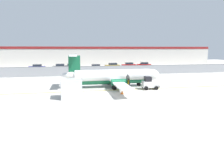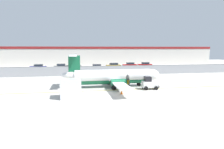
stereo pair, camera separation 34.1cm
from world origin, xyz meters
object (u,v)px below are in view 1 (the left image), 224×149
object	(u,v)px
baggage_tug	(150,83)
parked_car_6	(144,65)
parked_car_2	(72,66)
parked_car_4	(112,66)
traffic_cone_near_right	(122,92)
parked_car_5	(129,65)
traffic_cone_near_left	(81,91)
parked_car_3	(95,67)
commuter_airplane	(115,77)
ground_crew_worker	(129,84)
parked_car_0	(37,67)
cargo_container	(71,89)
parked_car_1	(60,67)

from	to	relation	value
baggage_tug	parked_car_6	world-z (taller)	baggage_tug
parked_car_2	parked_car_4	world-z (taller)	same
baggage_tug	parked_car_6	bearing A→B (deg)	74.55
traffic_cone_near_right	parked_car_5	bearing A→B (deg)	73.26
traffic_cone_near_left	parked_car_3	xyz separation A→B (m)	(4.69, 26.77, 0.58)
commuter_airplane	traffic_cone_near_right	size ratio (longest dim) A/B	25.01
parked_car_2	traffic_cone_near_right	bearing A→B (deg)	-70.39
ground_crew_worker	parked_car_0	size ratio (longest dim) A/B	0.40
commuter_airplane	cargo_container	size ratio (longest dim) A/B	6.33
traffic_cone_near_left	traffic_cone_near_right	size ratio (longest dim) A/B	1.00
commuter_airplane	parked_car_4	world-z (taller)	commuter_airplane
ground_crew_worker	parked_car_2	distance (m)	30.81
parked_car_0	parked_car_1	bearing A→B (deg)	-179.47
ground_crew_worker	parked_car_3	world-z (taller)	same
parked_car_0	parked_car_1	size ratio (longest dim) A/B	0.98
traffic_cone_near_left	parked_car_3	world-z (taller)	parked_car_3
parked_car_3	parked_car_2	bearing A→B (deg)	-29.24
parked_car_0	cargo_container	bearing A→B (deg)	103.10
baggage_tug	parked_car_4	world-z (taller)	baggage_tug
baggage_tug	parked_car_0	bearing A→B (deg)	128.21
parked_car_3	parked_car_4	bearing A→B (deg)	-140.67
baggage_tug	parked_car_5	world-z (taller)	baggage_tug
cargo_container	parked_car_6	xyz separation A→B (m)	(21.27, 34.38, -0.21)
traffic_cone_near_left	commuter_airplane	bearing A→B (deg)	33.65
baggage_tug	parked_car_6	size ratio (longest dim) A/B	0.54
baggage_tug	parked_car_5	distance (m)	31.52
cargo_container	parked_car_1	world-z (taller)	cargo_container
parked_car_1	parked_car_3	size ratio (longest dim) A/B	1.02
parked_car_0	baggage_tug	bearing A→B (deg)	122.18
commuter_airplane	parked_car_0	bearing A→B (deg)	121.11
ground_crew_worker	parked_car_0	xyz separation A→B (m)	(-17.32, 28.83, -0.06)
ground_crew_worker	parked_car_4	xyz separation A→B (m)	(3.36, 30.09, -0.06)
parked_car_2	parked_car_6	world-z (taller)	same
ground_crew_worker	parked_car_6	distance (m)	34.09
parked_car_3	cargo_container	bearing A→B (deg)	80.92
ground_crew_worker	commuter_airplane	bearing A→B (deg)	144.00
traffic_cone_near_left	parked_car_6	size ratio (longest dim) A/B	0.15
parked_car_1	traffic_cone_near_right	bearing A→B (deg)	-78.73
parked_car_3	parked_car_6	size ratio (longest dim) A/B	0.97
traffic_cone_near_right	parked_car_0	distance (m)	34.75
traffic_cone_near_right	parked_car_6	size ratio (longest dim) A/B	0.15
ground_crew_worker	parked_car_4	world-z (taller)	same
traffic_cone_near_left	parked_car_5	size ratio (longest dim) A/B	0.15
parked_car_3	parked_car_0	bearing A→B (deg)	-8.15
traffic_cone_near_left	traffic_cone_near_right	distance (m)	5.45
parked_car_4	parked_car_0	bearing A→B (deg)	-2.50
baggage_tug	parked_car_1	xyz separation A→B (m)	(-14.48, 29.08, 0.04)
parked_car_1	parked_car_3	xyz separation A→B (m)	(9.26, -3.23, 0.00)
parked_car_0	parked_car_1	xyz separation A→B (m)	(6.01, 0.41, 0.00)
ground_crew_worker	traffic_cone_near_right	xyz separation A→B (m)	(-1.45, -2.07, -0.64)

